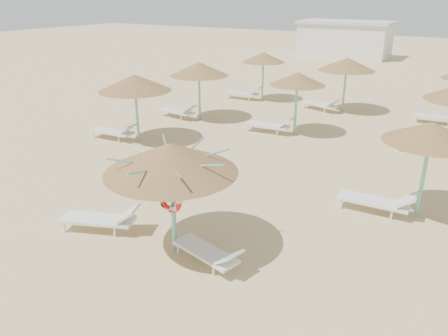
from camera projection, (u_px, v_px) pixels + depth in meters
The scene contains 6 objects.
ground at pixel (164, 242), 10.68m from camera, with size 120.00×120.00×0.00m, color tan.
main_palapa at pixel (171, 158), 9.51m from camera, with size 2.98×2.98×2.67m.
lounger_main_a at pixel (102, 218), 11.07m from camera, with size 2.11×1.30×0.74m.
lounger_main_b at pixel (209, 253), 9.69m from camera, with size 1.88×0.96×0.65m.
palapa_field at pixel (330, 82), 17.53m from camera, with size 19.19×12.92×2.72m.
service_hut at pixel (345, 39), 40.79m from camera, with size 8.40×4.40×3.25m.
Camera 1 is at (5.99, -7.16, 5.68)m, focal length 35.00 mm.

